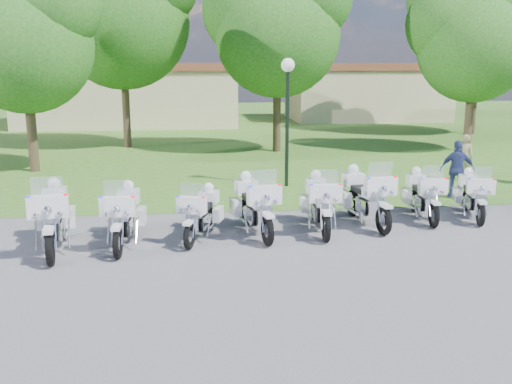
{
  "coord_description": "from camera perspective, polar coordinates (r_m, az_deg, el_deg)",
  "views": [
    {
      "loc": [
        -1.85,
        -11.96,
        3.87
      ],
      "look_at": [
        -0.4,
        1.2,
        0.95
      ],
      "focal_mm": 40.0,
      "sensor_mm": 36.0,
      "label": 1
    }
  ],
  "objects": [
    {
      "name": "motorcycle_3",
      "position": [
        13.41,
        -0.16,
        -1.25
      ],
      "size": [
        1.08,
        2.46,
        1.66
      ],
      "rotation": [
        0.0,
        0.0,
        3.31
      ],
      "color": "black",
      "rests_on": "ground"
    },
    {
      "name": "tree_1",
      "position": [
        28.67,
        -13.44,
        17.47
      ],
      "size": [
        7.42,
        6.33,
        9.9
      ],
      "color": "#38281C",
      "rests_on": "ground"
    },
    {
      "name": "grass_lawn",
      "position": [
        39.2,
        -3.6,
        6.74
      ],
      "size": [
        100.0,
        48.0,
        0.01
      ],
      "primitive_type": "cube",
      "color": "#386620",
      "rests_on": "ground"
    },
    {
      "name": "motorcycle_4",
      "position": [
        13.77,
        6.4,
        -1.03
      ],
      "size": [
        0.89,
        2.43,
        1.63
      ],
      "rotation": [
        0.0,
        0.0,
        3.07
      ],
      "color": "black",
      "rests_on": "ground"
    },
    {
      "name": "motorcycle_1",
      "position": [
        12.9,
        -13.04,
        -2.26
      ],
      "size": [
        0.82,
        2.38,
        1.6
      ],
      "rotation": [
        0.0,
        0.0,
        3.1
      ],
      "color": "black",
      "rests_on": "ground"
    },
    {
      "name": "building_west",
      "position": [
        40.22,
        -12.41,
        9.57
      ],
      "size": [
        14.56,
        8.32,
        4.1
      ],
      "color": "#C2B18C",
      "rests_on": "ground"
    },
    {
      "name": "lamp_post",
      "position": [
        18.51,
        3.17,
        10.11
      ],
      "size": [
        0.44,
        0.44,
        4.14
      ],
      "color": "black",
      "rests_on": "ground"
    },
    {
      "name": "bystander_c",
      "position": [
        18.0,
        19.48,
        2.11
      ],
      "size": [
        1.09,
        0.65,
        1.73
      ],
      "primitive_type": "imported",
      "rotation": [
        0.0,
        0.0,
        2.9
      ],
      "color": "navy",
      "rests_on": "ground"
    },
    {
      "name": "tree_0",
      "position": [
        22.87,
        -22.33,
        14.65
      ],
      "size": [
        5.8,
        4.95,
        7.73
      ],
      "color": "#38281C",
      "rests_on": "ground"
    },
    {
      "name": "motorcycle_0",
      "position": [
        12.94,
        -19.65,
        -2.33
      ],
      "size": [
        1.1,
        2.6,
        1.75
      ],
      "rotation": [
        0.0,
        0.0,
        3.29
      ],
      "color": "black",
      "rests_on": "ground"
    },
    {
      "name": "building_east",
      "position": [
        43.92,
        10.86,
        9.86
      ],
      "size": [
        11.44,
        7.28,
        4.1
      ],
      "color": "#C2B18C",
      "rests_on": "ground"
    },
    {
      "name": "motorcycle_6",
      "position": [
        15.4,
        16.37,
        -0.22
      ],
      "size": [
        0.86,
        2.25,
        1.51
      ],
      "rotation": [
        0.0,
        0.0,
        3.05
      ],
      "color": "black",
      "rests_on": "ground"
    },
    {
      "name": "ground",
      "position": [
        12.71,
        2.38,
        -5.31
      ],
      "size": [
        100.0,
        100.0,
        0.0
      ],
      "primitive_type": "plane",
      "color": "#5B5A60",
      "rests_on": "ground"
    },
    {
      "name": "motorcycle_5",
      "position": [
        14.5,
        10.87,
        -0.39
      ],
      "size": [
        1.03,
        2.52,
        1.69
      ],
      "rotation": [
        0.0,
        0.0,
        3.27
      ],
      "color": "black",
      "rests_on": "ground"
    },
    {
      "name": "motorcycle_2",
      "position": [
        13.13,
        -5.52,
        -2.07
      ],
      "size": [
        1.11,
        2.05,
        1.42
      ],
      "rotation": [
        0.0,
        0.0,
        2.83
      ],
      "color": "black",
      "rests_on": "ground"
    },
    {
      "name": "tree_2",
      "position": [
        26.58,
        2.05,
        16.61
      ],
      "size": [
        6.59,
        5.62,
        8.79
      ],
      "color": "#38281C",
      "rests_on": "ground"
    },
    {
      "name": "motorcycle_7",
      "position": [
        15.92,
        20.88,
        -0.2
      ],
      "size": [
        1.05,
        2.15,
        1.47
      ],
      "rotation": [
        0.0,
        0.0,
        2.9
      ],
      "color": "black",
      "rests_on": "ground"
    },
    {
      "name": "bystander_a",
      "position": [
        21.05,
        20.11,
        3.27
      ],
      "size": [
        0.68,
        0.57,
        1.59
      ],
      "primitive_type": "imported",
      "rotation": [
        0.0,
        0.0,
        2.75
      ],
      "color": "#87805B",
      "rests_on": "ground"
    },
    {
      "name": "tree_3",
      "position": [
        28.42,
        20.96,
        14.51
      ],
      "size": [
        6.0,
        5.12,
        8.0
      ],
      "color": "#38281C",
      "rests_on": "ground"
    },
    {
      "name": "tree_4",
      "position": [
        36.01,
        21.49,
        16.75
      ],
      "size": [
        8.04,
        6.86,
        10.72
      ],
      "color": "#38281C",
      "rests_on": "ground"
    }
  ]
}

